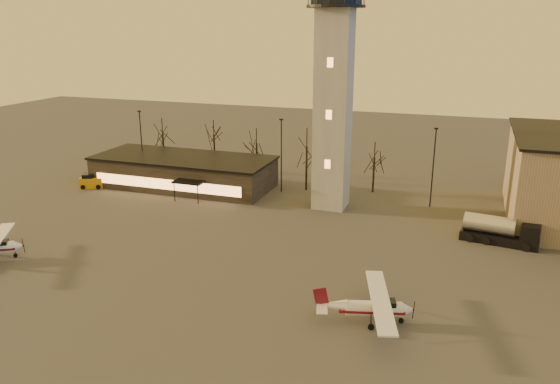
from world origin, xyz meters
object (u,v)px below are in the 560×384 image
Objects in this scene: service_cart at (92,182)px; cessna_front at (375,311)px; fuel_truck at (499,233)px; control_tower at (334,76)px; terminal at (184,171)px.

cessna_front is at bearing -50.50° from service_cart.
fuel_truck is at bearing -25.83° from service_cart.
control_tower is 32.22m from cessna_front.
fuel_truck is 2.24× the size of service_cart.
control_tower is 1.28× the size of terminal.
service_cart is at bearing -174.93° from control_tower.
service_cart is (-53.89, 2.97, -0.37)m from fuel_truck.
terminal is 2.48× the size of cessna_front.
terminal is 7.09× the size of service_cart.
service_cart is (-44.31, 23.39, -0.20)m from cessna_front.
cessna_front is 1.28× the size of fuel_truck.
control_tower is at bearing 95.87° from cessna_front.
control_tower is 26.24m from terminal.
terminal is at bearing 123.29° from cessna_front.
terminal reaches higher than fuel_truck.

